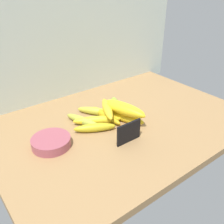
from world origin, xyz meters
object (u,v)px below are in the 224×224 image
Objects in this scene: banana_3 at (84,121)px; banana_11 at (124,108)px; banana_9 at (124,110)px; banana_1 at (95,128)px; banana_8 at (107,109)px; banana_2 at (115,105)px; banana_7 at (124,113)px; chalkboard_sign at (129,133)px; banana_6 at (97,120)px; banana_5 at (105,115)px; fruit_bowl at (51,142)px; banana_10 at (124,110)px; banana_4 at (96,111)px; banana_0 at (124,117)px.

banana_3 is 0.94× the size of banana_11.
banana_9 and banana_11 have the same top height.
banana_1 is at bearing -83.65° from banana_3.
banana_1 is 7.42cm from banana_3.
banana_11 is (1.78, 1.51, 0.03)cm from banana_9.
banana_3 is 1.03× the size of banana_8.
banana_2 is (18.48, 10.32, 0.28)cm from banana_1.
banana_2 is 0.77× the size of banana_7.
banana_2 reaches higher than banana_7.
chalkboard_sign is 18.32cm from banana_6.
banana_6 is (-5.49, -1.32, 0.12)cm from banana_5.
banana_1 is 11.06cm from banana_5.
banana_11 is at bearing -3.25° from fruit_bowl.
banana_10 is at bearing -8.82° from banana_1.
banana_11 is at bearing 55.94° from chalkboard_sign.
banana_8 is at bearing 4.92° from banana_6.
banana_11 is (5.43, -5.12, 0.99)cm from banana_8.
banana_11 is (1.67, 1.86, -0.02)cm from banana_10.
fruit_bowl is at bearing -166.85° from banana_2.
banana_5 is at bearing 134.71° from banana_11.
banana_7 is 8.58cm from banana_8.
banana_3 is at bearing 147.56° from banana_9.
banana_9 is at bearing -32.44° from banana_3.
chalkboard_sign is 15.23cm from banana_1.
banana_10 is (3.75, -6.98, 1.01)cm from banana_8.
banana_1 is 1.09× the size of banana_9.
banana_6 is 1.03× the size of banana_10.
banana_2 is 13.69cm from banana_9.
banana_2 is at bearing 63.07° from chalkboard_sign.
banana_4 is at bearing 58.45° from banana_6.
banana_10 reaches higher than banana_3.
banana_6 is at bearing -157.60° from banana_2.
fruit_bowl is 28.47cm from banana_4.
banana_0 is 8.61cm from banana_5.
banana_8 is at bearing -61.12° from banana_5.
banana_5 is 8.64cm from banana_7.
banana_10 reaches higher than banana_4.
banana_3 is 11.61cm from banana_8.
banana_6 reaches higher than banana_4.
banana_3 is at bearing 147.85° from banana_6.
banana_2 is 11.80cm from banana_11.
chalkboard_sign reaches higher than banana_8.
banana_3 is at bearing -171.35° from banana_2.
banana_4 is 0.87× the size of banana_11.
chalkboard_sign is 0.56× the size of banana_10.
banana_6 is 12.47cm from banana_10.
banana_7 reaches higher than banana_3.
banana_6 is 1.30× the size of banana_9.
banana_11 reaches higher than banana_8.
banana_11 is (-3.12, -10.58, 4.19)cm from banana_2.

